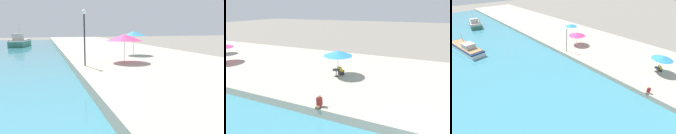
# 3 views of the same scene
# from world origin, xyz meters

# --- Properties ---
(cafe_umbrella_pink) EXTENTS (2.85, 2.85, 2.68)m
(cafe_umbrella_pink) POSITION_xyz_m (6.21, 8.27, 3.15)
(cafe_umbrella_pink) COLOR #B7B7B7
(cafe_umbrella_pink) RESTS_ON quay_promenade
(cafe_table) EXTENTS (0.80, 0.80, 0.74)m
(cafe_table) POSITION_xyz_m (6.09, 8.42, 1.26)
(cafe_table) COLOR #333338
(cafe_table) RESTS_ON quay_promenade
(cafe_chair_left) EXTENTS (0.48, 0.46, 0.91)m
(cafe_chair_left) POSITION_xyz_m (6.80, 8.31, 1.05)
(cafe_chair_left) COLOR #2D2D33
(cafe_chair_left) RESTS_ON quay_promenade
(cafe_chair_right) EXTENTS (0.57, 0.56, 0.91)m
(cafe_chair_right) POSITION_xyz_m (6.71, 8.05, 1.05)
(cafe_chair_right) COLOR #2D2D33
(cafe_chair_right) RESTS_ON quay_promenade
(person_at_quay) EXTENTS (0.51, 0.36, 0.94)m
(person_at_quay) POSITION_xyz_m (0.28, 7.20, 1.14)
(person_at_quay) COLOR brown
(person_at_quay) RESTS_ON quay_promenade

